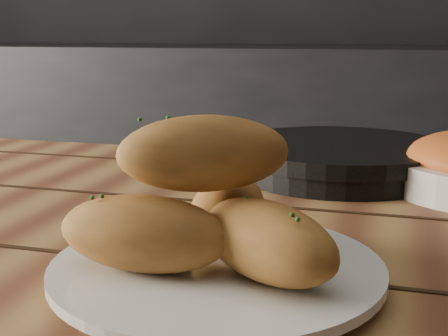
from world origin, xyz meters
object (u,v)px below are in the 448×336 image
table (301,332)px  bread_rolls (210,209)px  skillet (340,158)px  plate (217,272)px

table → bread_rolls: size_ratio=6.85×
bread_rolls → skillet: (0.06, 0.42, -0.04)m
table → skillet: bearing=89.0°
table → skillet: skillet is taller
table → plate: (-0.05, -0.13, 0.11)m
table → plate: size_ratio=6.03×
skillet → bread_rolls: bearing=-98.0°
plate → skillet: skillet is taller
bread_rolls → skillet: size_ratio=0.54×
plate → table: bearing=68.8°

